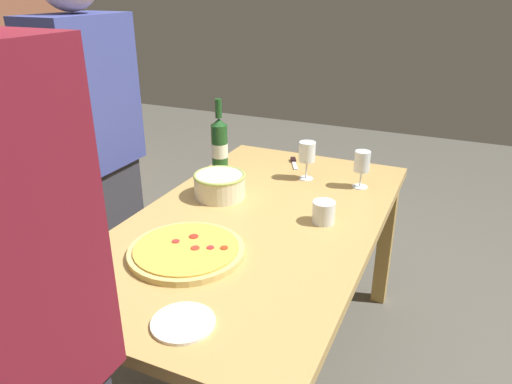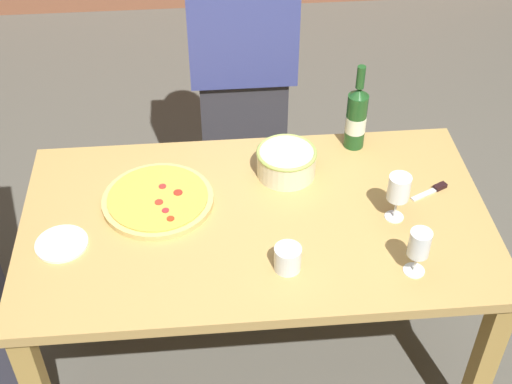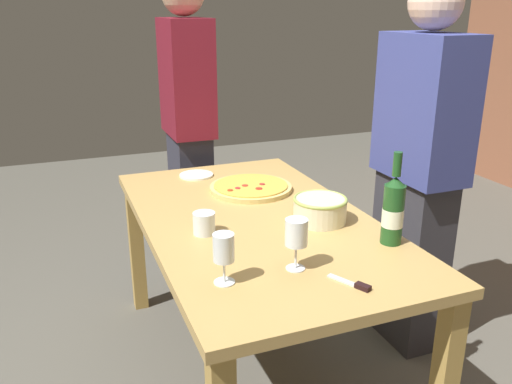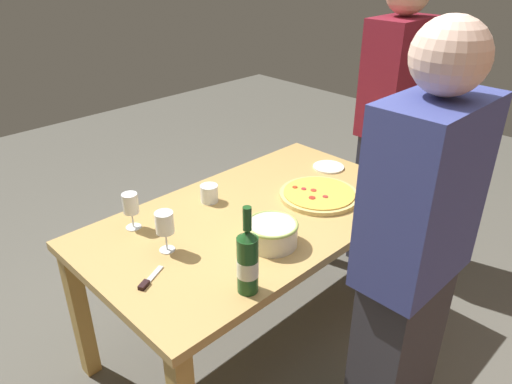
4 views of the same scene
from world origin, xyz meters
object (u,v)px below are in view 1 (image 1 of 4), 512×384
object	(u,v)px
pizza	(187,251)
side_plate	(183,323)
dining_table	(256,240)
cup_amber	(324,212)
pizza_knife	(294,162)
wine_glass_by_bottle	(362,162)
person_host	(94,161)
serving_bowl	(220,184)
wine_glass_near_pizza	(307,154)
wine_bottle	(220,144)

from	to	relation	value
pizza	side_plate	world-z (taller)	pizza
dining_table	cup_amber	size ratio (longest dim) A/B	18.56
pizza	pizza_knife	size ratio (longest dim) A/B	2.66
wine_glass_by_bottle	cup_amber	bearing A→B (deg)	172.97
wine_glass_by_bottle	person_host	bearing A→B (deg)	113.11
pizza_knife	person_host	world-z (taller)	person_host
pizza	serving_bowl	world-z (taller)	serving_bowl
dining_table	person_host	size ratio (longest dim) A/B	0.94
dining_table	person_host	world-z (taller)	person_host
pizza	person_host	xyz separation A→B (m)	(0.35, 0.68, 0.10)
side_plate	person_host	size ratio (longest dim) A/B	0.10
wine_glass_near_pizza	side_plate	xyz separation A→B (m)	(-1.11, -0.04, -0.12)
dining_table	wine_glass_by_bottle	distance (m)	0.59
wine_glass_by_bottle	pizza_knife	bearing A→B (deg)	65.71
serving_bowl	wine_bottle	world-z (taller)	wine_bottle
dining_table	cup_amber	xyz separation A→B (m)	(0.08, -0.24, 0.14)
pizza	side_plate	bearing A→B (deg)	-149.72
wine_glass_near_pizza	side_plate	distance (m)	1.12
side_plate	person_host	xyz separation A→B (m)	(0.66, 0.86, 0.11)
wine_bottle	side_plate	bearing A→B (deg)	-156.78
wine_bottle	pizza_knife	world-z (taller)	wine_bottle
serving_bowl	wine_bottle	bearing A→B (deg)	27.93
cup_amber	person_host	size ratio (longest dim) A/B	0.05
dining_table	serving_bowl	distance (m)	0.30
serving_bowl	cup_amber	world-z (taller)	serving_bowl
serving_bowl	wine_bottle	xyz separation A→B (m)	(0.28, 0.15, 0.07)
pizza	person_host	world-z (taller)	person_host
pizza_knife	person_host	bearing A→B (deg)	131.65
serving_bowl	wine_glass_by_bottle	bearing A→B (deg)	-56.49
wine_glass_by_bottle	cup_amber	world-z (taller)	wine_glass_by_bottle
person_host	pizza_knife	bearing A→B (deg)	42.55
dining_table	wine_glass_near_pizza	world-z (taller)	wine_glass_near_pizza
dining_table	person_host	bearing A→B (deg)	89.09
pizza	wine_bottle	xyz separation A→B (m)	(0.74, 0.27, 0.12)
pizza_knife	side_plate	bearing A→B (deg)	-172.98
cup_amber	side_plate	distance (m)	0.74
cup_amber	dining_table	bearing A→B (deg)	107.77
dining_table	pizza_knife	size ratio (longest dim) A/B	10.96
side_plate	wine_glass_by_bottle	bearing A→B (deg)	-10.84
wine_glass_near_pizza	side_plate	world-z (taller)	wine_glass_near_pizza
pizza	serving_bowl	distance (m)	0.48
dining_table	serving_bowl	xyz separation A→B (m)	(0.13, 0.23, 0.15)
wine_glass_near_pizza	wine_bottle	bearing A→B (deg)	98.27
wine_glass_near_pizza	wine_glass_by_bottle	distance (m)	0.25
side_plate	person_host	bearing A→B (deg)	52.79
serving_bowl	side_plate	bearing A→B (deg)	-158.57
pizza_knife	cup_amber	bearing A→B (deg)	-150.12
cup_amber	side_plate	size ratio (longest dim) A/B	0.50
serving_bowl	wine_glass_near_pizza	size ratio (longest dim) A/B	1.24
side_plate	pizza_knife	bearing A→B (deg)	7.02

